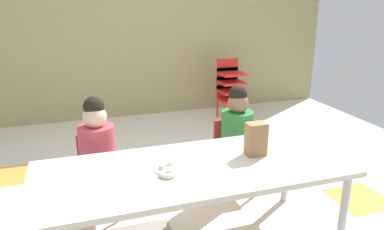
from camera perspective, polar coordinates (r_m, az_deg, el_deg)
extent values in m
cube|color=silver|center=(3.13, -0.78, -12.89)|extent=(5.74, 4.87, 0.02)
cube|color=#478C51|center=(3.64, 3.90, -8.14)|extent=(0.43, 0.43, 0.00)
cube|color=orange|center=(3.41, 24.40, -11.66)|extent=(0.43, 0.43, 0.00)
cube|color=#478C51|center=(4.38, 12.67, -3.91)|extent=(0.43, 0.43, 0.00)
cube|color=orange|center=(3.86, -24.88, -8.30)|extent=(0.43, 0.43, 0.00)
cube|color=tan|center=(5.08, -9.41, 14.54)|extent=(5.74, 0.10, 2.64)
cube|color=beige|center=(2.30, 0.20, -8.37)|extent=(1.94, 0.78, 0.04)
cylinder|color=#B2B2B7|center=(2.60, 22.32, -14.00)|extent=(0.05, 0.05, 0.56)
cylinder|color=#B2B2B7|center=(2.65, -21.39, -13.21)|extent=(0.05, 0.05, 0.56)
cylinder|color=#B2B2B7|center=(3.06, 14.33, -8.19)|extent=(0.05, 0.05, 0.56)
cube|color=red|center=(2.88, -14.06, -9.39)|extent=(0.32, 0.30, 0.03)
cube|color=red|center=(2.95, -14.52, -5.50)|extent=(0.29, 0.02, 0.30)
cylinder|color=#BF3F4C|center=(2.79, -14.40, -5.35)|extent=(0.30, 0.30, 0.38)
sphere|color=beige|center=(2.70, -14.82, -0.26)|extent=(0.17, 0.17, 0.17)
sphere|color=black|center=(2.69, -14.95, 1.23)|extent=(0.15, 0.15, 0.15)
cylinder|color=red|center=(2.83, -16.50, -13.54)|extent=(0.02, 0.02, 0.28)
cylinder|color=red|center=(2.84, -10.73, -12.93)|extent=(0.02, 0.02, 0.28)
cylinder|color=red|center=(3.06, -16.71, -11.08)|extent=(0.02, 0.02, 0.28)
cylinder|color=red|center=(3.07, -11.42, -10.53)|extent=(0.02, 0.02, 0.28)
cube|color=red|center=(3.13, 6.81, -6.66)|extent=(0.32, 0.30, 0.03)
cube|color=red|center=(3.20, 5.79, -3.17)|extent=(0.29, 0.02, 0.30)
cylinder|color=#2D7A38|center=(3.05, 6.96, -2.89)|extent=(0.29, 0.29, 0.38)
sphere|color=#8C664C|center=(2.96, 7.15, 1.82)|extent=(0.17, 0.17, 0.17)
sphere|color=black|center=(2.96, 7.10, 3.19)|extent=(0.15, 0.15, 0.15)
cylinder|color=red|center=(3.04, 5.31, -10.57)|extent=(0.02, 0.02, 0.28)
cylinder|color=red|center=(3.15, 10.06, -9.69)|extent=(0.02, 0.02, 0.28)
cylinder|color=red|center=(3.25, 3.48, -8.52)|extent=(0.02, 0.02, 0.28)
cylinder|color=red|center=(3.35, 7.97, -7.79)|extent=(0.02, 0.02, 0.28)
cube|color=red|center=(5.03, 6.01, 2.36)|extent=(0.32, 0.30, 0.03)
cube|color=red|center=(5.13, 5.41, 3.73)|extent=(0.30, 0.02, 0.18)
cube|color=red|center=(5.00, 6.06, 3.69)|extent=(0.32, 0.30, 0.03)
cube|color=red|center=(5.10, 5.45, 5.03)|extent=(0.30, 0.02, 0.18)
cube|color=red|center=(4.97, 6.10, 5.03)|extent=(0.32, 0.30, 0.03)
cube|color=red|center=(5.08, 5.49, 6.35)|extent=(0.30, 0.02, 0.18)
cube|color=red|center=(4.94, 6.15, 6.38)|extent=(0.32, 0.30, 0.03)
cube|color=red|center=(5.05, 5.53, 7.69)|extent=(0.30, 0.02, 0.18)
cylinder|color=red|center=(4.90, 5.09, 0.38)|extent=(0.02, 0.02, 0.26)
cylinder|color=red|center=(5.01, 8.03, 0.67)|extent=(0.02, 0.02, 0.26)
cylinder|color=red|center=(5.12, 3.95, 1.20)|extent=(0.02, 0.02, 0.26)
cylinder|color=red|center=(5.23, 6.79, 1.47)|extent=(0.02, 0.02, 0.26)
cube|color=#9E754C|center=(2.45, 9.86, -3.69)|extent=(0.13, 0.09, 0.22)
cylinder|color=white|center=(2.26, -3.70, -8.27)|extent=(0.18, 0.18, 0.01)
torus|color=white|center=(2.25, -3.71, -7.83)|extent=(0.11, 0.11, 0.03)
torus|color=white|center=(2.18, -3.80, -9.06)|extent=(0.10, 0.10, 0.03)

